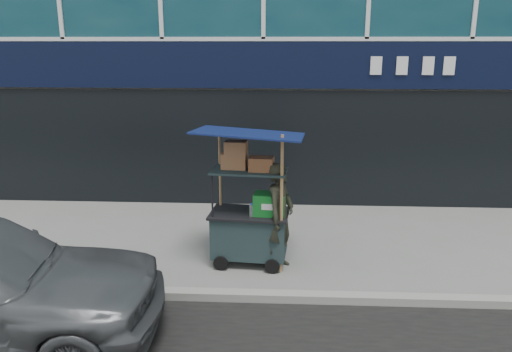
{
  "coord_description": "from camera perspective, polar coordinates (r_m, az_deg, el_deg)",
  "views": [
    {
      "loc": [
        0.37,
        -6.21,
        3.36
      ],
      "look_at": [
        -0.01,
        1.2,
        1.35
      ],
      "focal_mm": 35.0,
      "sensor_mm": 36.0,
      "label": 1
    }
  ],
  "objects": [
    {
      "name": "ground",
      "position": [
        7.07,
        -0.43,
        -13.2
      ],
      "size": [
        80.0,
        80.0,
        0.0
      ],
      "primitive_type": "plane",
      "color": "slate",
      "rests_on": "ground"
    },
    {
      "name": "vendor_cart",
      "position": [
        7.66,
        -0.63,
        -4.73
      ],
      "size": [
        1.68,
        1.26,
        2.14
      ],
      "rotation": [
        0.0,
        0.0,
        -0.09
      ],
      "color": "#1A292C",
      "rests_on": "ground"
    },
    {
      "name": "curb",
      "position": [
        6.87,
        -0.53,
        -13.55
      ],
      "size": [
        80.0,
        0.18,
        0.12
      ],
      "primitive_type": "cube",
      "color": "gray",
      "rests_on": "ground"
    },
    {
      "name": "vendor_man",
      "position": [
        7.49,
        2.73,
        -4.64
      ],
      "size": [
        0.6,
        0.71,
        1.65
      ],
      "primitive_type": "imported",
      "rotation": [
        0.0,
        0.0,
        1.17
      ],
      "color": "#26281D",
      "rests_on": "ground"
    }
  ]
}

